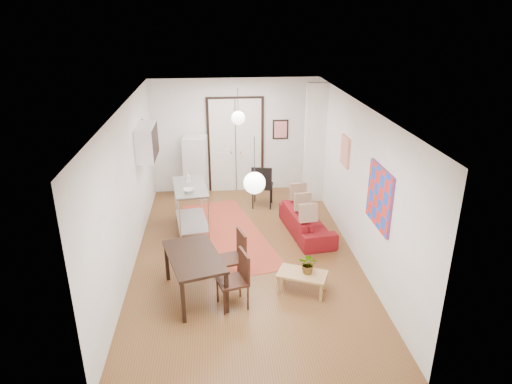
{
  "coord_description": "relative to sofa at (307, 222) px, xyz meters",
  "views": [
    {
      "loc": [
        -0.51,
        -7.76,
        4.45
      ],
      "look_at": [
        0.22,
        0.15,
        1.25
      ],
      "focal_mm": 32.0,
      "sensor_mm": 36.0,
      "label": 1
    }
  ],
  "objects": [
    {
      "name": "painting_abstract",
      "position": [
        0.72,
        -0.0,
        1.54
      ],
      "size": [
        0.05,
        0.5,
        0.6
      ],
      "primitive_type": "cube",
      "color": "white",
      "rests_on": "wall_right"
    },
    {
      "name": "dining_chair_near",
      "position": [
        -1.68,
        -1.62,
        0.28
      ],
      "size": [
        0.55,
        0.69,
        0.94
      ],
      "rotation": [
        0.0,
        0.0,
        -1.29
      ],
      "color": "#371A11",
      "rests_on": "floor"
    },
    {
      "name": "wall_left",
      "position": [
        -3.46,
        -0.8,
        1.19
      ],
      "size": [
        0.02,
        7.0,
        2.9
      ],
      "primitive_type": "cube",
      "color": "silver",
      "rests_on": "floor"
    },
    {
      "name": "floor",
      "position": [
        -1.36,
        -0.8,
        -0.26
      ],
      "size": [
        7.0,
        7.0,
        0.0
      ],
      "primitive_type": "plane",
      "color": "brown",
      "rests_on": "ground"
    },
    {
      "name": "pendant_back",
      "position": [
        -1.36,
        1.2,
        1.99
      ],
      "size": [
        0.3,
        0.3,
        0.8
      ],
      "color": "white",
      "rests_on": "ceiling"
    },
    {
      "name": "wall_right",
      "position": [
        0.74,
        -0.8,
        1.19
      ],
      "size": [
        0.02,
        7.0,
        2.9
      ],
      "primitive_type": "cube",
      "color": "silver",
      "rests_on": "floor"
    },
    {
      "name": "poster_back",
      "position": [
        -0.21,
        2.67,
        1.34
      ],
      "size": [
        0.4,
        0.03,
        0.5
      ],
      "primitive_type": "cube",
      "color": "red",
      "rests_on": "wall_back"
    },
    {
      "name": "black_side_chair",
      "position": [
        -0.78,
        1.65,
        0.35
      ],
      "size": [
        0.57,
        0.57,
        1.05
      ],
      "rotation": [
        0.0,
        0.0,
        2.94
      ],
      "color": "black",
      "rests_on": "floor"
    },
    {
      "name": "sofa",
      "position": [
        0.0,
        0.0,
        0.0
      ],
      "size": [
        0.95,
        1.89,
        0.53
      ],
      "primitive_type": "imported",
      "rotation": [
        0.0,
        0.0,
        1.71
      ],
      "color": "maroon",
      "rests_on": "floor"
    },
    {
      "name": "soap_bottle",
      "position": [
        -2.48,
        0.66,
        0.85
      ],
      "size": [
        0.11,
        0.11,
        0.21
      ],
      "primitive_type": "imported",
      "rotation": [
        0.0,
        0.0,
        0.21
      ],
      "color": "teal",
      "rests_on": "kitchen_counter"
    },
    {
      "name": "kilim_rug",
      "position": [
        -1.65,
        0.12,
        -0.26
      ],
      "size": [
        2.13,
        3.69,
        0.01
      ],
      "primitive_type": "cube",
      "rotation": [
        0.0,
        0.0,
        0.25
      ],
      "color": "#BD4A2F",
      "rests_on": "floor"
    },
    {
      "name": "double_doors",
      "position": [
        -1.36,
        2.65,
        0.94
      ],
      "size": [
        1.44,
        0.06,
        2.5
      ],
      "primitive_type": "cube",
      "color": "white",
      "rests_on": "wall_back"
    },
    {
      "name": "wall_cabinet",
      "position": [
        -3.28,
        0.7,
        1.64
      ],
      "size": [
        0.35,
        1.0,
        0.7
      ],
      "primitive_type": "cube",
      "color": "white",
      "rests_on": "wall_left"
    },
    {
      "name": "pendant_front",
      "position": [
        -1.36,
        -2.8,
        1.99
      ],
      "size": [
        0.3,
        0.3,
        0.8
      ],
      "color": "white",
      "rests_on": "ceiling"
    },
    {
      "name": "bowl",
      "position": [
        -2.43,
        0.11,
        0.77
      ],
      "size": [
        0.28,
        0.28,
        0.06
      ],
      "primitive_type": "imported",
      "rotation": [
        0.0,
        0.0,
        0.21
      ],
      "color": "beige",
      "rests_on": "kitchen_counter"
    },
    {
      "name": "potted_plant",
      "position": [
        -0.4,
        -2.12,
        0.27
      ],
      "size": [
        0.4,
        0.37,
        0.35
      ],
      "primitive_type": "imported",
      "rotation": [
        0.0,
        0.0,
        -0.41
      ],
      "color": "#38662E",
      "rests_on": "coffee_table"
    },
    {
      "name": "stub_partition",
      "position": [
        0.49,
        1.75,
        1.19
      ],
      "size": [
        0.5,
        0.1,
        2.9
      ],
      "primitive_type": "cube",
      "color": "silver",
      "rests_on": "floor"
    },
    {
      "name": "dining_table",
      "position": [
        -2.28,
        -2.06,
        0.41
      ],
      "size": [
        1.13,
        1.53,
        0.76
      ],
      "rotation": [
        0.0,
        0.0,
        0.28
      ],
      "color": "black",
      "rests_on": "floor"
    },
    {
      "name": "painting_popart",
      "position": [
        0.72,
        -2.05,
        1.39
      ],
      "size": [
        0.05,
        1.0,
        1.0
      ],
      "primitive_type": "cube",
      "color": "red",
      "rests_on": "wall_right"
    },
    {
      "name": "print_left",
      "position": [
        -3.43,
        1.2,
        1.69
      ],
      "size": [
        0.03,
        0.44,
        0.54
      ],
      "primitive_type": "cube",
      "color": "#98643F",
      "rests_on": "wall_left"
    },
    {
      "name": "dining_chair_far",
      "position": [
        -1.68,
        -2.32,
        0.28
      ],
      "size": [
        0.55,
        0.69,
        0.94
      ],
      "rotation": [
        0.0,
        0.0,
        -1.29
      ],
      "color": "#371A11",
      "rests_on": "floor"
    },
    {
      "name": "ceiling",
      "position": [
        -1.36,
        -0.8,
        2.64
      ],
      "size": [
        4.2,
        7.0,
        0.02
      ],
      "primitive_type": "cube",
      "color": "white",
      "rests_on": "wall_back"
    },
    {
      "name": "wall_back",
      "position": [
        -1.36,
        2.7,
        1.19
      ],
      "size": [
        4.2,
        0.02,
        2.9
      ],
      "primitive_type": "cube",
      "color": "silver",
      "rests_on": "floor"
    },
    {
      "name": "coffee_table",
      "position": [
        -0.5,
        -2.12,
        0.05
      ],
      "size": [
        0.92,
        0.73,
        0.36
      ],
      "rotation": [
        0.0,
        0.0,
        -0.41
      ],
      "color": "tan",
      "rests_on": "floor"
    },
    {
      "name": "fridge",
      "position": [
        -2.38,
        2.34,
        0.51
      ],
      "size": [
        0.62,
        0.62,
        1.54
      ],
      "primitive_type": "cube",
      "rotation": [
        0.0,
        0.0,
        -0.14
      ],
      "color": "silver",
      "rests_on": "floor"
    },
    {
      "name": "wall_front",
      "position": [
        -1.36,
        -4.3,
        1.19
      ],
      "size": [
        4.2,
        0.02,
        2.9
      ],
      "primitive_type": "cube",
      "color": "silver",
      "rests_on": "floor"
    },
    {
      "name": "kitchen_counter",
      "position": [
        -2.43,
        0.41,
        0.4
      ],
      "size": [
        0.83,
        1.39,
        1.01
      ],
      "rotation": [
        0.0,
        0.0,
        0.14
      ],
      "color": "silver",
      "rests_on": "floor"
    }
  ]
}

